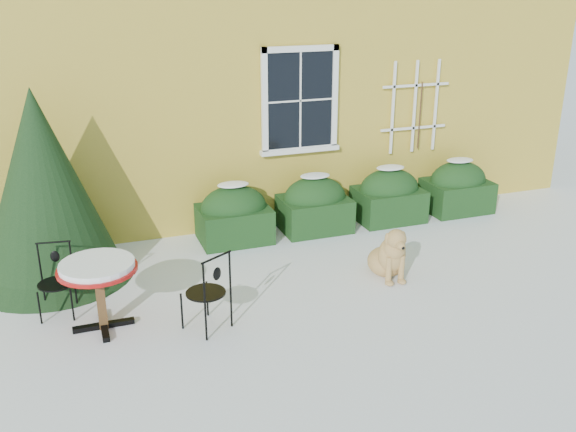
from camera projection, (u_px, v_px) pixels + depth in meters
name	position (u px, v px, depth m)	size (l,w,h in m)	color
ground	(317.00, 315.00, 7.57)	(80.00, 80.00, 0.00)	white
house	(185.00, 5.00, 12.60)	(12.40, 8.40, 6.40)	gold
hedge_row	(352.00, 201.00, 10.20)	(4.95, 0.80, 0.91)	black
evergreen_shrub	(46.00, 205.00, 8.21)	(2.08, 2.08, 2.51)	black
bistro_table	(98.00, 274.00, 7.07)	(0.88, 0.88, 0.82)	black
patio_chair_near	(208.00, 291.00, 7.12)	(0.57, 0.57, 0.94)	black
patio_chair_far	(56.00, 280.00, 7.47)	(0.44, 0.43, 0.86)	black
dog	(390.00, 256.00, 8.42)	(0.53, 0.84, 0.76)	tan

